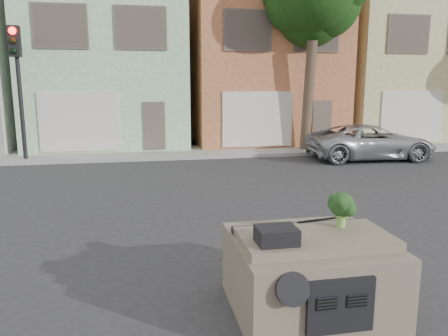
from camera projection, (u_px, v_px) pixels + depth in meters
name	position (u px, v px, depth m)	size (l,w,h in m)	color
ground_plane	(252.00, 235.00, 8.78)	(120.00, 120.00, 0.00)	#303033
sidewalk	(191.00, 152.00, 18.88)	(40.00, 3.00, 0.15)	gray
townhouse_mint	(109.00, 67.00, 21.38)	(7.20, 8.20, 7.55)	#A6D4A3
townhouse_tan	(257.00, 68.00, 22.78)	(7.20, 8.20, 7.55)	#B66943
townhouse_beige	(388.00, 69.00, 24.17)	(7.20, 8.20, 7.55)	#C8BB82
silver_pickup	(369.00, 159.00, 17.54)	(2.31, 5.01, 1.39)	#A3A4AB
traffic_signal	(20.00, 96.00, 16.24)	(0.40, 0.40, 5.10)	black
tree_near	(310.00, 53.00, 18.34)	(4.40, 4.00, 8.50)	#173C10
car_dashboard	(309.00, 271.00, 5.78)	(2.00, 1.80, 1.12)	#6D624E
instrument_hump	(277.00, 235.00, 5.21)	(0.48, 0.38, 0.20)	black
wiper_arm	(319.00, 220.00, 6.09)	(0.70, 0.03, 0.02)	black
broccoli	(342.00, 209.00, 5.78)	(0.40, 0.40, 0.48)	#183414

